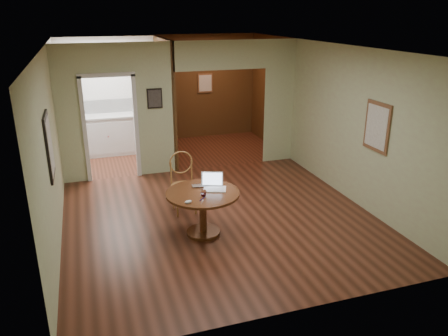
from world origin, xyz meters
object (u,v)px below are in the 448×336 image
object	(u,v)px
open_laptop	(214,184)
closed_laptop	(202,187)
dining_table	(203,203)
chair	(183,179)

from	to	relation	value
open_laptop	closed_laptop	world-z (taller)	open_laptop
closed_laptop	dining_table	bearing A→B (deg)	-97.32
dining_table	open_laptop	size ratio (longest dim) A/B	2.81
open_laptop	chair	bearing A→B (deg)	129.93
dining_table	chair	world-z (taller)	chair
chair	open_laptop	size ratio (longest dim) A/B	2.63
chair	open_laptop	bearing A→B (deg)	-70.28
closed_laptop	chair	bearing A→B (deg)	105.82
dining_table	closed_laptop	xyz separation A→B (m)	(0.04, 0.19, 0.19)
dining_table	chair	distance (m)	0.93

